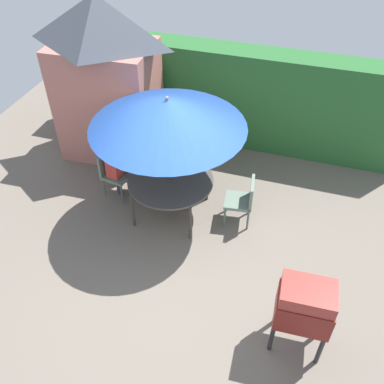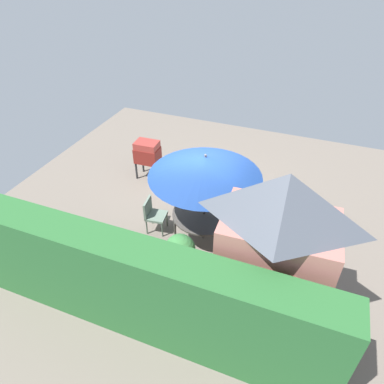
{
  "view_description": "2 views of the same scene",
  "coord_description": "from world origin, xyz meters",
  "px_view_note": "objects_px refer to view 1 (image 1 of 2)",
  "views": [
    {
      "loc": [
        1.6,
        -4.36,
        5.41
      ],
      "look_at": [
        0.19,
        0.17,
        1.22
      ],
      "focal_mm": 39.8,
      "sensor_mm": 36.0,
      "label": 1
    },
    {
      "loc": [
        -2.4,
        6.7,
        5.93
      ],
      "look_at": [
        0.12,
        0.26,
        0.83
      ],
      "focal_mm": 32.36,
      "sensor_mm": 36.0,
      "label": 2
    }
  ],
  "objects_px": {
    "chair_near_shed": "(113,171)",
    "potted_plant_by_shed": "(197,152)",
    "patio_umbrella": "(168,114)",
    "person_in_red": "(115,161)",
    "bbq_grill": "(305,306)",
    "garden_shed": "(106,79)",
    "patio_table": "(171,182)",
    "chair_far_side": "(243,199)"
  },
  "relations": [
    {
      "from": "garden_shed",
      "to": "chair_near_shed",
      "type": "bearing_deg",
      "value": -64.71
    },
    {
      "from": "bbq_grill",
      "to": "person_in_red",
      "type": "relative_size",
      "value": 0.95
    },
    {
      "from": "chair_far_side",
      "to": "patio_table",
      "type": "bearing_deg",
      "value": -172.43
    },
    {
      "from": "patio_table",
      "to": "bbq_grill",
      "type": "height_order",
      "value": "bbq_grill"
    },
    {
      "from": "garden_shed",
      "to": "patio_umbrella",
      "type": "height_order",
      "value": "garden_shed"
    },
    {
      "from": "patio_umbrella",
      "to": "potted_plant_by_shed",
      "type": "distance_m",
      "value": 1.89
    },
    {
      "from": "patio_umbrella",
      "to": "chair_near_shed",
      "type": "xyz_separation_m",
      "value": [
        -1.2,
        0.2,
        -1.54
      ]
    },
    {
      "from": "patio_umbrella",
      "to": "person_in_red",
      "type": "height_order",
      "value": "patio_umbrella"
    },
    {
      "from": "patio_table",
      "to": "patio_umbrella",
      "type": "height_order",
      "value": "patio_umbrella"
    },
    {
      "from": "patio_table",
      "to": "patio_umbrella",
      "type": "bearing_deg",
      "value": 0.0
    },
    {
      "from": "patio_table",
      "to": "chair_far_side",
      "type": "xyz_separation_m",
      "value": [
        1.26,
        0.17,
        -0.2
      ]
    },
    {
      "from": "patio_umbrella",
      "to": "person_in_red",
      "type": "relative_size",
      "value": 1.95
    },
    {
      "from": "bbq_grill",
      "to": "patio_umbrella",
      "type": "bearing_deg",
      "value": 142.11
    },
    {
      "from": "potted_plant_by_shed",
      "to": "patio_umbrella",
      "type": "bearing_deg",
      "value": -96.07
    },
    {
      "from": "bbq_grill",
      "to": "chair_near_shed",
      "type": "distance_m",
      "value": 4.23
    },
    {
      "from": "patio_umbrella",
      "to": "chair_far_side",
      "type": "distance_m",
      "value": 1.99
    },
    {
      "from": "bbq_grill",
      "to": "potted_plant_by_shed",
      "type": "relative_size",
      "value": 1.23
    },
    {
      "from": "potted_plant_by_shed",
      "to": "person_in_red",
      "type": "bearing_deg",
      "value": -142.01
    },
    {
      "from": "bbq_grill",
      "to": "person_in_red",
      "type": "xyz_separation_m",
      "value": [
        -3.57,
        2.1,
        -0.06
      ]
    },
    {
      "from": "garden_shed",
      "to": "potted_plant_by_shed",
      "type": "xyz_separation_m",
      "value": [
        1.93,
        -0.33,
        -1.07
      ]
    },
    {
      "from": "chair_near_shed",
      "to": "potted_plant_by_shed",
      "type": "distance_m",
      "value": 1.63
    },
    {
      "from": "bbq_grill",
      "to": "chair_far_side",
      "type": "height_order",
      "value": "bbq_grill"
    },
    {
      "from": "person_in_red",
      "to": "potted_plant_by_shed",
      "type": "bearing_deg",
      "value": 37.99
    },
    {
      "from": "chair_near_shed",
      "to": "potted_plant_by_shed",
      "type": "relative_size",
      "value": 0.92
    },
    {
      "from": "potted_plant_by_shed",
      "to": "person_in_red",
      "type": "height_order",
      "value": "person_in_red"
    },
    {
      "from": "garden_shed",
      "to": "patio_umbrella",
      "type": "bearing_deg",
      "value": -39.39
    },
    {
      "from": "potted_plant_by_shed",
      "to": "patio_table",
      "type": "bearing_deg",
      "value": -96.07
    },
    {
      "from": "garden_shed",
      "to": "chair_near_shed",
      "type": "height_order",
      "value": "garden_shed"
    },
    {
      "from": "patio_table",
      "to": "bbq_grill",
      "type": "bearing_deg",
      "value": -37.89
    },
    {
      "from": "patio_umbrella",
      "to": "bbq_grill",
      "type": "height_order",
      "value": "patio_umbrella"
    },
    {
      "from": "patio_table",
      "to": "person_in_red",
      "type": "relative_size",
      "value": 1.17
    },
    {
      "from": "patio_umbrella",
      "to": "chair_far_side",
      "type": "relative_size",
      "value": 2.73
    },
    {
      "from": "chair_near_shed",
      "to": "garden_shed",
      "type": "bearing_deg",
      "value": 115.29
    },
    {
      "from": "person_in_red",
      "to": "bbq_grill",
      "type": "bearing_deg",
      "value": -30.43
    },
    {
      "from": "person_in_red",
      "to": "patio_table",
      "type": "bearing_deg",
      "value": -9.49
    },
    {
      "from": "patio_umbrella",
      "to": "chair_near_shed",
      "type": "distance_m",
      "value": 1.96
    },
    {
      "from": "patio_umbrella",
      "to": "bbq_grill",
      "type": "relative_size",
      "value": 2.05
    },
    {
      "from": "potted_plant_by_shed",
      "to": "person_in_red",
      "type": "relative_size",
      "value": 0.77
    },
    {
      "from": "chair_far_side",
      "to": "person_in_red",
      "type": "distance_m",
      "value": 2.38
    },
    {
      "from": "chair_far_side",
      "to": "chair_near_shed",
      "type": "bearing_deg",
      "value": 179.22
    },
    {
      "from": "patio_table",
      "to": "garden_shed",
      "type": "bearing_deg",
      "value": 140.61
    },
    {
      "from": "chair_far_side",
      "to": "person_in_red",
      "type": "bearing_deg",
      "value": 179.53
    }
  ]
}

